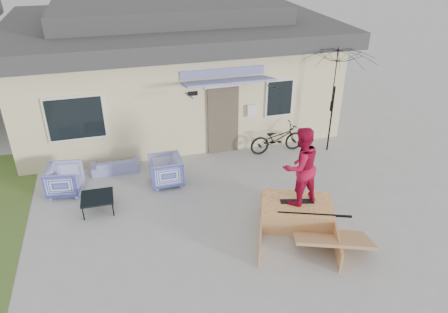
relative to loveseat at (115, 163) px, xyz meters
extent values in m
plane|color=#9B9B9A|center=(2.32, -4.08, -0.26)|extent=(90.00, 90.00, 0.00)
cube|color=beige|center=(2.32, 3.92, 1.24)|extent=(10.00, 7.00, 3.00)
cube|color=#323232|center=(2.32, 3.92, 2.99)|extent=(10.80, 7.80, 0.50)
cube|color=#323232|center=(2.32, 3.92, 3.54)|extent=(7.50, 4.50, 0.60)
cube|color=brown|center=(3.32, 0.38, 0.79)|extent=(0.95, 0.08, 2.10)
cube|color=white|center=(-0.88, 0.39, 1.34)|extent=(1.60, 0.06, 1.30)
cube|color=white|center=(5.12, 0.39, 1.34)|extent=(0.90, 0.06, 1.20)
cube|color=#2A38A2|center=(3.32, -0.13, 2.19)|extent=(2.50, 1.09, 0.29)
imported|color=#2A38A2|center=(0.00, 0.00, 0.00)|extent=(1.35, 0.40, 0.53)
imported|color=#2A38A2|center=(-1.31, -0.80, 0.17)|extent=(0.91, 0.96, 0.87)
imported|color=#2A38A2|center=(1.32, -1.03, 0.17)|extent=(0.81, 0.86, 0.87)
cube|color=black|center=(-0.50, -1.84, -0.07)|extent=(0.79, 0.79, 0.39)
imported|color=black|center=(4.93, -0.09, 0.30)|extent=(1.78, 0.67, 1.12)
cylinder|color=black|center=(6.53, -0.39, 0.79)|extent=(0.05, 0.05, 2.10)
imported|color=black|center=(6.53, -0.39, 1.49)|extent=(2.58, 2.46, 0.90)
cube|color=black|center=(4.05, -3.56, 0.31)|extent=(0.81, 0.38, 0.05)
imported|color=#A80D32|center=(4.05, -3.56, 1.28)|extent=(1.06, 0.90, 1.88)
camera|label=1|loc=(0.21, -11.09, 5.98)|focal=34.16mm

